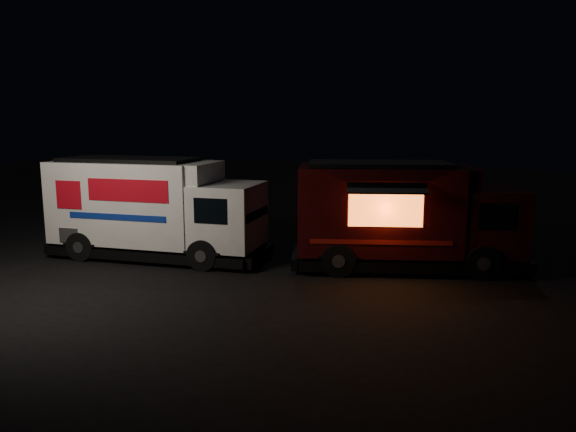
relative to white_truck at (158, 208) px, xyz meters
The scene contains 3 objects.
ground 3.33m from the white_truck, 29.80° to the right, with size 80.00×80.00×0.00m, color black.
white_truck is the anchor object (origin of this frame).
red_truck 7.84m from the white_truck, 14.00° to the left, with size 6.84×2.52×3.18m, color #34090C, non-canonical shape.
Camera 1 is at (8.27, -13.15, 4.48)m, focal length 35.00 mm.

